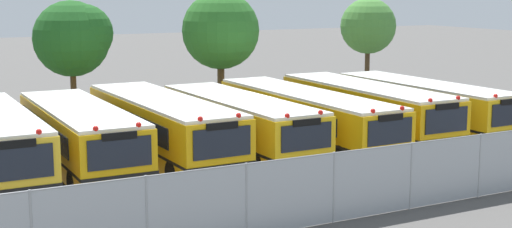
% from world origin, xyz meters
% --- Properties ---
extents(ground_plane, '(160.00, 160.00, 0.00)m').
position_xyz_m(ground_plane, '(0.00, 0.00, 0.00)').
color(ground_plane, '#514F4C').
extents(school_bus_1, '(2.61, 9.96, 2.59)m').
position_xyz_m(school_bus_1, '(-6.46, 0.03, 1.36)').
color(school_bus_1, '#EAA80C').
rests_on(school_bus_1, ground_plane).
extents(school_bus_2, '(2.75, 10.78, 2.66)m').
position_xyz_m(school_bus_2, '(-3.24, 0.10, 1.40)').
color(school_bus_2, '#EAA80C').
rests_on(school_bus_2, ground_plane).
extents(school_bus_3, '(2.73, 10.24, 2.52)m').
position_xyz_m(school_bus_3, '(-0.08, -0.25, 1.33)').
color(school_bus_3, yellow).
rests_on(school_bus_3, ground_plane).
extents(school_bus_4, '(2.51, 11.64, 2.52)m').
position_xyz_m(school_bus_4, '(3.13, -0.12, 1.33)').
color(school_bus_4, '#EAA80C').
rests_on(school_bus_4, ground_plane).
extents(school_bus_5, '(2.70, 10.78, 2.59)m').
position_xyz_m(school_bus_5, '(6.42, 0.03, 1.37)').
color(school_bus_5, '#EAA80C').
rests_on(school_bus_5, ground_plane).
extents(school_bus_6, '(2.68, 10.50, 2.52)m').
position_xyz_m(school_bus_6, '(9.67, -0.04, 1.33)').
color(school_bus_6, yellow).
rests_on(school_bus_6, ground_plane).
extents(tree_1, '(3.84, 3.74, 6.15)m').
position_xyz_m(tree_1, '(-4.06, 9.67, 4.35)').
color(tree_1, '#4C3823').
rests_on(tree_1, ground_plane).
extents(tree_2, '(4.08, 4.08, 6.57)m').
position_xyz_m(tree_2, '(3.25, 8.78, 4.58)').
color(tree_2, '#4C3823').
rests_on(tree_2, ground_plane).
extents(tree_3, '(3.45, 3.45, 6.14)m').
position_xyz_m(tree_3, '(14.48, 10.71, 4.44)').
color(tree_3, '#4C3823').
rests_on(tree_3, ground_plane).
extents(chainlink_fence, '(25.49, 0.07, 2.10)m').
position_xyz_m(chainlink_fence, '(-0.16, -9.28, 1.08)').
color(chainlink_fence, '#9EA0A3').
rests_on(chainlink_fence, ground_plane).
extents(traffic_cone, '(0.44, 0.44, 0.57)m').
position_xyz_m(traffic_cone, '(-4.65, -8.39, 0.29)').
color(traffic_cone, '#EA5914').
rests_on(traffic_cone, ground_plane).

